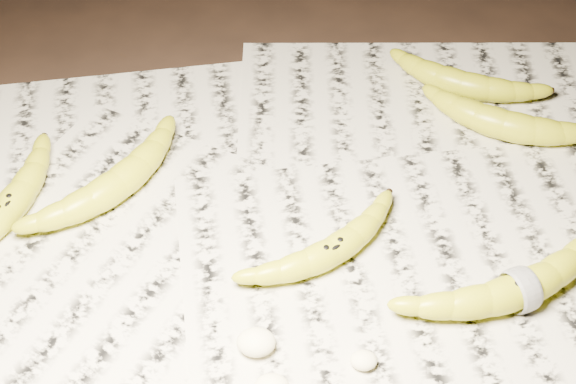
{
  "coord_description": "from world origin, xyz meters",
  "views": [
    {
      "loc": [
        0.04,
        -0.53,
        0.65
      ],
      "look_at": [
        0.02,
        0.05,
        0.05
      ],
      "focal_mm": 50.0,
      "sensor_mm": 36.0,
      "label": 1
    }
  ],
  "objects_px": {
    "banana_left_a": "(5,209)",
    "banana_center": "(331,249)",
    "banana_upper_b": "(505,122)",
    "banana_left_b": "(117,182)",
    "banana_taped": "(521,287)",
    "banana_upper_a": "(463,82)"
  },
  "relations": [
    {
      "from": "banana_center",
      "to": "banana_upper_a",
      "type": "relative_size",
      "value": 0.98
    },
    {
      "from": "banana_taped",
      "to": "banana_upper_a",
      "type": "height_order",
      "value": "banana_taped"
    },
    {
      "from": "banana_left_b",
      "to": "banana_upper_a",
      "type": "xyz_separation_m",
      "value": [
        0.4,
        0.19,
        -0.0
      ]
    },
    {
      "from": "banana_left_a",
      "to": "banana_upper_a",
      "type": "distance_m",
      "value": 0.56
    },
    {
      "from": "banana_left_a",
      "to": "banana_taped",
      "type": "height_order",
      "value": "banana_taped"
    },
    {
      "from": "banana_left_b",
      "to": "banana_upper_b",
      "type": "relative_size",
      "value": 1.07
    },
    {
      "from": "banana_left_b",
      "to": "banana_center",
      "type": "distance_m",
      "value": 0.25
    },
    {
      "from": "banana_center",
      "to": "banana_upper_b",
      "type": "height_order",
      "value": "banana_upper_b"
    },
    {
      "from": "banana_left_b",
      "to": "banana_taped",
      "type": "relative_size",
      "value": 0.89
    },
    {
      "from": "banana_left_a",
      "to": "banana_center",
      "type": "bearing_deg",
      "value": -75.01
    },
    {
      "from": "banana_left_b",
      "to": "banana_center",
      "type": "relative_size",
      "value": 1.12
    },
    {
      "from": "banana_left_a",
      "to": "banana_left_b",
      "type": "distance_m",
      "value": 0.12
    },
    {
      "from": "banana_left_a",
      "to": "banana_center",
      "type": "xyz_separation_m",
      "value": [
        0.35,
        -0.04,
        -0.0
      ]
    },
    {
      "from": "banana_left_b",
      "to": "banana_upper_b",
      "type": "distance_m",
      "value": 0.46
    },
    {
      "from": "banana_left_a",
      "to": "banana_upper_b",
      "type": "height_order",
      "value": "banana_upper_b"
    },
    {
      "from": "banana_left_a",
      "to": "banana_upper_b",
      "type": "bearing_deg",
      "value": -52.13
    },
    {
      "from": "banana_taped",
      "to": "banana_center",
      "type": "bearing_deg",
      "value": 140.65
    },
    {
      "from": "banana_left_a",
      "to": "banana_left_b",
      "type": "height_order",
      "value": "banana_left_b"
    },
    {
      "from": "banana_left_a",
      "to": "banana_upper_a",
      "type": "height_order",
      "value": "same"
    },
    {
      "from": "banana_upper_a",
      "to": "banana_upper_b",
      "type": "distance_m",
      "value": 0.09
    },
    {
      "from": "banana_left_a",
      "to": "banana_left_b",
      "type": "relative_size",
      "value": 1.02
    },
    {
      "from": "banana_center",
      "to": "banana_left_a",
      "type": "bearing_deg",
      "value": 135.76
    }
  ]
}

